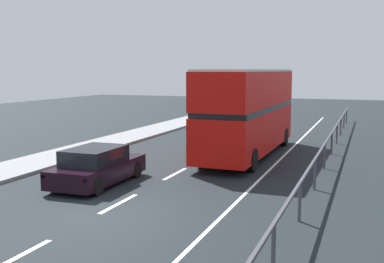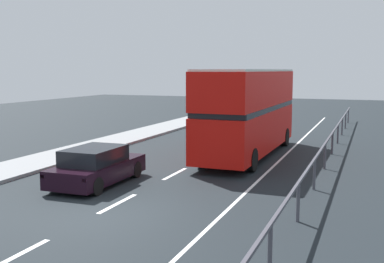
% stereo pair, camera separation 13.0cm
% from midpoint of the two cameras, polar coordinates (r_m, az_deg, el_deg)
% --- Properties ---
extents(ground_plane, '(73.01, 120.00, 0.10)m').
position_cam_midpoint_polar(ground_plane, '(14.51, -10.96, -9.87)').
color(ground_plane, black).
extents(lane_paint_markings, '(3.61, 46.00, 0.01)m').
position_cam_midpoint_polar(lane_paint_markings, '(21.48, 6.20, -3.97)').
color(lane_paint_markings, silver).
rests_on(lane_paint_markings, ground).
extents(bridge_side_railing, '(0.10, 42.00, 1.16)m').
position_cam_midpoint_polar(bridge_side_railing, '(21.05, 15.91, -1.86)').
color(bridge_side_railing, '#47464F').
rests_on(bridge_side_railing, ground).
extents(double_decker_bus_red, '(2.62, 10.34, 4.26)m').
position_cam_midpoint_polar(double_decker_bus_red, '(23.43, 7.03, 2.59)').
color(double_decker_bus_red, red).
rests_on(double_decker_bus_red, ground).
extents(hatchback_car_near, '(1.91, 4.33, 1.41)m').
position_cam_midpoint_polar(hatchback_car_near, '(17.94, -11.19, -4.15)').
color(hatchback_car_near, black).
rests_on(hatchback_car_near, ground).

